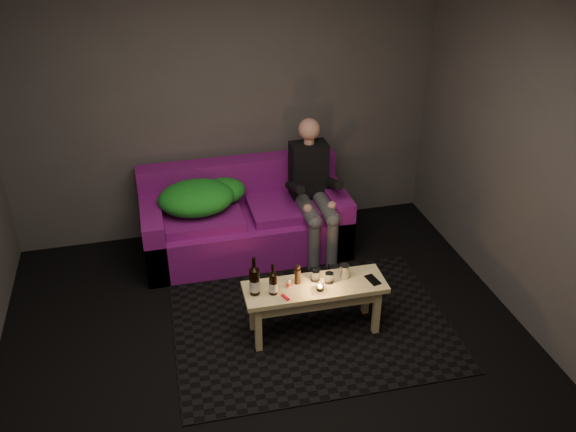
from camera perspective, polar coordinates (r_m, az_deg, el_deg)
name	(u,v)px	position (r m, az deg, el deg)	size (l,w,h in m)	color
floor	(283,384)	(4.45, -0.52, -15.42)	(4.50, 4.50, 0.00)	black
room	(264,142)	(3.90, -2.27, 6.93)	(4.50, 4.50, 4.50)	silver
rug	(312,326)	(4.90, 2.26, -10.25)	(2.15, 1.57, 0.01)	black
sofa	(244,221)	(5.70, -4.10, -0.47)	(1.86, 0.84, 0.80)	#720F72
green_blanket	(201,197)	(5.50, -8.18, 1.81)	(0.82, 0.56, 0.28)	#157718
person	(313,187)	(5.52, 2.34, 2.72)	(0.33, 0.77, 1.24)	black
coffee_table	(315,294)	(4.64, 2.52, -7.26)	(1.08, 0.37, 0.44)	#EED98B
beer_bottle_a	(254,281)	(4.44, -3.16, -6.06)	(0.08, 0.08, 0.31)	black
beer_bottle_b	(273,283)	(4.45, -1.41, -6.29)	(0.06, 0.06, 0.25)	black
salt_shaker	(288,283)	(4.55, 0.03, -6.29)	(0.04, 0.04, 0.08)	silver
pepper_mill	(298,276)	(4.57, 0.90, -5.66)	(0.05, 0.05, 0.13)	black
tumbler_back	(315,276)	(4.62, 2.57, -5.59)	(0.07, 0.07, 0.08)	white
tealight	(320,287)	(4.53, 3.02, -6.68)	(0.06, 0.06, 0.04)	white
tumbler_front	(329,278)	(4.60, 3.88, -5.80)	(0.07, 0.07, 0.08)	white
steel_cup	(344,271)	(4.67, 5.29, -5.15)	(0.08, 0.08, 0.10)	#ABADB2
smartphone	(373,280)	(4.68, 7.93, -5.94)	(0.07, 0.14, 0.01)	black
red_lighter	(285,297)	(4.46, -0.25, -7.63)	(0.02, 0.08, 0.01)	red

